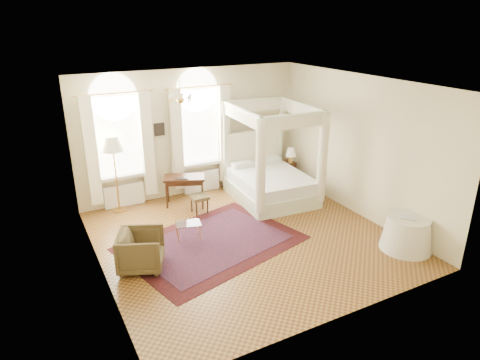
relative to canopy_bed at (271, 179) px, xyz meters
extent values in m
plane|color=olive|center=(-1.61, -1.58, -0.56)|extent=(6.00, 6.00, 0.00)
plane|color=beige|center=(-1.61, 1.42, 1.09)|extent=(6.00, 0.00, 6.00)
plane|color=beige|center=(-1.61, -4.58, 1.09)|extent=(6.00, 0.00, 6.00)
plane|color=beige|center=(-4.61, -1.58, 1.09)|extent=(0.00, 6.00, 6.00)
plane|color=beige|center=(1.39, -1.58, 1.09)|extent=(0.00, 6.00, 6.00)
plane|color=white|center=(-1.61, -1.58, 2.74)|extent=(6.00, 6.00, 0.00)
cube|color=white|center=(-3.51, 1.39, 1.24)|extent=(1.10, 0.04, 1.90)
cylinder|color=white|center=(-3.51, 1.39, 2.19)|extent=(1.10, 0.04, 1.10)
cube|color=white|center=(-3.51, 1.30, 0.25)|extent=(1.32, 0.24, 0.08)
cube|color=#EFE2C5|center=(-4.18, 1.22, 0.99)|extent=(0.28, 0.14, 2.60)
cube|color=#EFE2C5|center=(-2.84, 1.22, 0.99)|extent=(0.28, 0.14, 2.60)
cube|color=white|center=(-3.51, 1.32, -0.26)|extent=(1.00, 0.12, 0.58)
cube|color=white|center=(-1.41, 1.39, 1.24)|extent=(1.10, 0.04, 1.90)
cylinder|color=white|center=(-1.41, 1.39, 2.19)|extent=(1.10, 0.04, 1.10)
cube|color=white|center=(-1.41, 1.30, 0.25)|extent=(1.32, 0.24, 0.08)
cube|color=#EFE2C5|center=(-2.08, 1.22, 0.99)|extent=(0.28, 0.14, 2.60)
cube|color=#EFE2C5|center=(-0.74, 1.22, 0.99)|extent=(0.28, 0.14, 2.60)
cube|color=white|center=(-1.41, 1.32, -0.26)|extent=(1.00, 0.12, 0.58)
cylinder|color=#B2873B|center=(-2.51, -0.38, 2.54)|extent=(0.02, 0.02, 0.40)
sphere|color=#B2873B|center=(-2.51, -0.38, 2.32)|extent=(0.16, 0.16, 0.16)
sphere|color=beige|center=(-2.29, -0.38, 2.39)|extent=(0.07, 0.07, 0.07)
sphere|color=beige|center=(-2.40, -0.19, 2.39)|extent=(0.07, 0.07, 0.07)
sphere|color=beige|center=(-2.62, -0.19, 2.39)|extent=(0.07, 0.07, 0.07)
sphere|color=beige|center=(-2.73, -0.38, 2.39)|extent=(0.07, 0.07, 0.07)
sphere|color=beige|center=(-2.62, -0.57, 2.39)|extent=(0.07, 0.07, 0.07)
sphere|color=beige|center=(-2.40, -0.57, 2.39)|extent=(0.07, 0.07, 0.07)
cube|color=black|center=(-2.46, 1.39, 1.29)|extent=(0.26, 0.03, 0.32)
cube|color=black|center=(-0.16, 1.39, 1.39)|extent=(0.22, 0.03, 0.26)
cube|color=beige|center=(0.00, 0.01, -0.37)|extent=(1.93, 2.32, 0.38)
cube|color=white|center=(0.00, 0.01, -0.03)|extent=(1.82, 2.21, 0.29)
cube|color=#EFE2C5|center=(0.07, 1.07, 0.39)|extent=(1.79, 0.20, 1.26)
cube|color=beige|center=(-0.76, 1.11, 0.65)|extent=(0.10, 0.10, 2.42)
cube|color=beige|center=(0.90, 1.00, 0.65)|extent=(0.10, 0.10, 2.42)
cube|color=beige|center=(-0.90, -0.97, 0.65)|extent=(0.10, 0.10, 2.42)
cube|color=beige|center=(0.76, -1.08, 0.65)|extent=(0.10, 0.10, 2.42)
cube|color=beige|center=(0.07, 1.05, 1.86)|extent=(1.79, 0.20, 0.08)
cube|color=beige|center=(-0.07, -1.03, 1.86)|extent=(1.79, 0.20, 0.08)
cube|color=beige|center=(-0.83, 0.07, 1.86)|extent=(0.23, 2.21, 0.08)
cube|color=beige|center=(0.83, -0.04, 1.86)|extent=(0.23, 2.21, 0.08)
cube|color=#EFE2C5|center=(0.07, 1.05, 1.71)|extent=(1.85, 0.16, 0.29)
cube|color=#EFE2C5|center=(-0.07, -1.03, 1.71)|extent=(1.85, 0.16, 0.29)
cube|color=#EFE2C5|center=(-0.83, 0.07, 1.71)|extent=(0.19, 2.27, 0.29)
cube|color=#EFE2C5|center=(0.83, -0.04, 1.71)|extent=(0.19, 2.27, 0.29)
cylinder|color=#EFE2C5|center=(-0.90, -0.97, 0.76)|extent=(0.23, 0.23, 2.21)
cylinder|color=#EFE2C5|center=(0.76, -1.08, 0.76)|extent=(0.23, 0.23, 2.21)
cube|color=#331B0E|center=(0.96, 0.74, -0.24)|extent=(0.47, 0.43, 0.64)
cylinder|color=#B2873B|center=(1.03, 0.64, 0.19)|extent=(0.13, 0.13, 0.21)
cone|color=beige|center=(1.03, 0.64, 0.40)|extent=(0.29, 0.29, 0.23)
cube|color=#331B0E|center=(-2.12, 0.70, 0.16)|extent=(1.13, 0.87, 0.06)
cube|color=#331B0E|center=(-2.12, 0.70, 0.07)|extent=(1.00, 0.74, 0.10)
cylinder|color=#331B0E|center=(-2.45, 1.06, -0.21)|extent=(0.05, 0.05, 0.70)
cylinder|color=#331B0E|center=(-1.63, 0.72, -0.21)|extent=(0.05, 0.05, 0.70)
cylinder|color=#331B0E|center=(-2.60, 0.69, -0.21)|extent=(0.05, 0.05, 0.70)
cylinder|color=#331B0E|center=(-1.79, 0.35, -0.21)|extent=(0.05, 0.05, 0.70)
imported|color=black|center=(-2.21, 0.62, 0.21)|extent=(0.38, 0.32, 0.03)
cube|color=#473A1E|center=(-1.99, 0.07, -0.15)|extent=(0.40, 0.40, 0.08)
cylinder|color=#331B0E|center=(-2.13, -0.08, -0.38)|extent=(0.04, 0.04, 0.37)
cylinder|color=#331B0E|center=(-1.84, -0.07, -0.38)|extent=(0.04, 0.04, 0.37)
cylinder|color=#331B0E|center=(-2.14, 0.21, -0.38)|extent=(0.04, 0.04, 0.37)
cylinder|color=#331B0E|center=(-1.85, 0.22, -0.38)|extent=(0.04, 0.04, 0.37)
imported|color=#45381D|center=(-3.91, -1.69, -0.18)|extent=(1.09, 1.07, 0.76)
cube|color=silver|center=(-2.71, -1.02, -0.20)|extent=(0.61, 0.49, 0.02)
cylinder|color=#B2873B|center=(-2.97, -1.11, -0.38)|extent=(0.02, 0.02, 0.36)
cylinder|color=#B2873B|center=(-2.52, -1.22, -0.38)|extent=(0.02, 0.02, 0.36)
cylinder|color=#B2873B|center=(-2.90, -0.82, -0.38)|extent=(0.02, 0.02, 0.36)
cylinder|color=#B2873B|center=(-2.45, -0.92, -0.38)|extent=(0.02, 0.02, 0.36)
cylinder|color=#B2873B|center=(-3.69, 1.12, -0.54)|extent=(0.33, 0.33, 0.03)
cylinder|color=#B2873B|center=(-3.69, 1.12, 0.27)|extent=(0.04, 0.04, 1.66)
cone|color=beige|center=(-3.69, 1.12, 1.15)|extent=(0.49, 0.49, 0.35)
cube|color=#441011|center=(-2.35, -1.45, -0.56)|extent=(4.05, 3.34, 0.01)
cube|color=black|center=(-2.35, -1.45, -0.55)|extent=(3.38, 2.67, 0.01)
cone|color=white|center=(1.09, -3.52, -0.22)|extent=(1.05, 1.05, 0.68)
cylinder|color=white|center=(1.09, -3.52, 0.13)|extent=(0.86, 0.86, 0.04)
imported|color=black|center=(0.96, -3.60, 0.17)|extent=(0.36, 0.37, 0.03)
camera|label=1|loc=(-5.56, -8.77, 3.93)|focal=32.00mm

